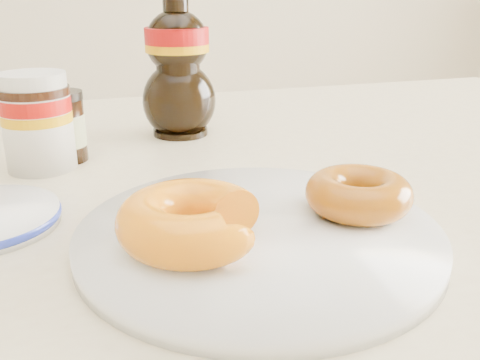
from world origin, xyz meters
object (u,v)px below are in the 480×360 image
object	(u,v)px
dining_table	(213,250)
donut_bitten	(191,221)
plate	(259,234)
donut_whole	(358,193)
syrup_bottle	(178,63)
nutella_jar	(37,118)
dark_jar	(63,127)

from	to	relation	value
dining_table	donut_bitten	xyz separation A→B (m)	(-0.06, -0.17, 0.12)
plate	donut_whole	xyz separation A→B (m)	(0.09, 0.01, 0.02)
dining_table	donut_whole	size ratio (longest dim) A/B	16.00
donut_bitten	syrup_bottle	distance (m)	0.36
donut_bitten	plate	bearing A→B (deg)	4.79
nutella_jar	syrup_bottle	bearing A→B (deg)	28.61
syrup_bottle	donut_whole	bearing A→B (deg)	-75.55
dining_table	syrup_bottle	distance (m)	0.25
plate	syrup_bottle	xyz separation A→B (m)	(0.00, 0.33, 0.09)
donut_bitten	donut_whole	xyz separation A→B (m)	(0.14, 0.02, -0.00)
dining_table	syrup_bottle	size ratio (longest dim) A/B	7.44
dining_table	donut_whole	bearing A→B (deg)	-59.38
syrup_bottle	dining_table	bearing A→B (deg)	-90.74
nutella_jar	dark_jar	world-z (taller)	nutella_jar
plate	donut_bitten	size ratio (longest dim) A/B	2.64
plate	donut_bitten	xyz separation A→B (m)	(-0.06, -0.01, 0.03)
plate	dark_jar	xyz separation A→B (m)	(-0.14, 0.26, 0.03)
plate	nutella_jar	world-z (taller)	nutella_jar
dining_table	syrup_bottle	bearing A→B (deg)	89.26
donut_bitten	dark_jar	distance (m)	0.29
donut_bitten	nutella_jar	xyz separation A→B (m)	(-0.11, 0.25, 0.02)
syrup_bottle	plate	bearing A→B (deg)	-90.55
plate	donut_whole	distance (m)	0.09
donut_bitten	nutella_jar	world-z (taller)	nutella_jar
dining_table	syrup_bottle	world-z (taller)	syrup_bottle
plate	dark_jar	world-z (taller)	dark_jar
donut_whole	nutella_jar	size ratio (longest dim) A/B	0.84
dark_jar	donut_bitten	bearing A→B (deg)	-72.32
donut_whole	syrup_bottle	size ratio (longest dim) A/B	0.47
dining_table	donut_bitten	bearing A→B (deg)	-108.86
donut_whole	dark_jar	distance (m)	0.34
donut_bitten	syrup_bottle	bearing A→B (deg)	71.51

